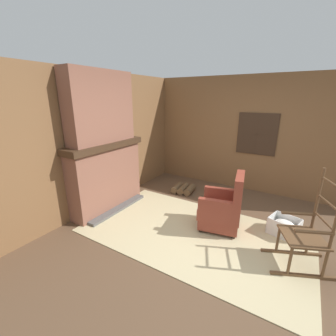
{
  "coord_description": "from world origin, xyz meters",
  "views": [
    {
      "loc": [
        0.92,
        -2.86,
        2.11
      ],
      "look_at": [
        -1.07,
        0.41,
        0.9
      ],
      "focal_mm": 24.0,
      "sensor_mm": 36.0,
      "label": 1
    }
  ],
  "objects_px": {
    "armchair": "(223,209)",
    "rocking_chair": "(306,237)",
    "storage_case": "(111,137)",
    "firewood_stack": "(183,189)",
    "oil_lamp_vase": "(88,140)",
    "laundry_basket": "(284,227)"
  },
  "relations": [
    {
      "from": "rocking_chair",
      "to": "firewood_stack",
      "type": "height_order",
      "value": "rocking_chair"
    },
    {
      "from": "armchair",
      "to": "laundry_basket",
      "type": "distance_m",
      "value": 0.99
    },
    {
      "from": "storage_case",
      "to": "oil_lamp_vase",
      "type": "bearing_deg",
      "value": -90.01
    },
    {
      "from": "armchair",
      "to": "storage_case",
      "type": "height_order",
      "value": "storage_case"
    },
    {
      "from": "armchair",
      "to": "oil_lamp_vase",
      "type": "distance_m",
      "value": 2.56
    },
    {
      "from": "rocking_chair",
      "to": "storage_case",
      "type": "distance_m",
      "value": 3.52
    },
    {
      "from": "armchair",
      "to": "firewood_stack",
      "type": "relative_size",
      "value": 1.87
    },
    {
      "from": "firewood_stack",
      "to": "laundry_basket",
      "type": "distance_m",
      "value": 2.27
    },
    {
      "from": "rocking_chair",
      "to": "laundry_basket",
      "type": "height_order",
      "value": "rocking_chair"
    },
    {
      "from": "rocking_chair",
      "to": "armchair",
      "type": "bearing_deg",
      "value": -38.63
    },
    {
      "from": "rocking_chair",
      "to": "storage_case",
      "type": "height_order",
      "value": "storage_case"
    },
    {
      "from": "firewood_stack",
      "to": "oil_lamp_vase",
      "type": "distance_m",
      "value": 2.4
    },
    {
      "from": "laundry_basket",
      "to": "armchair",
      "type": "bearing_deg",
      "value": -158.96
    },
    {
      "from": "armchair",
      "to": "oil_lamp_vase",
      "type": "bearing_deg",
      "value": 6.92
    },
    {
      "from": "armchair",
      "to": "rocking_chair",
      "type": "xyz_separation_m",
      "value": [
        1.17,
        -0.31,
        0.07
      ]
    },
    {
      "from": "firewood_stack",
      "to": "storage_case",
      "type": "xyz_separation_m",
      "value": [
        -0.96,
        -1.22,
        1.31
      ]
    },
    {
      "from": "firewood_stack",
      "to": "laundry_basket",
      "type": "height_order",
      "value": "laundry_basket"
    },
    {
      "from": "firewood_stack",
      "to": "storage_case",
      "type": "distance_m",
      "value": 2.03
    },
    {
      "from": "firewood_stack",
      "to": "rocking_chair",
      "type": "bearing_deg",
      "value": -28.66
    },
    {
      "from": "laundry_basket",
      "to": "firewood_stack",
      "type": "bearing_deg",
      "value": 162.69
    },
    {
      "from": "armchair",
      "to": "rocking_chair",
      "type": "height_order",
      "value": "rocking_chair"
    },
    {
      "from": "armchair",
      "to": "oil_lamp_vase",
      "type": "height_order",
      "value": "oil_lamp_vase"
    }
  ]
}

